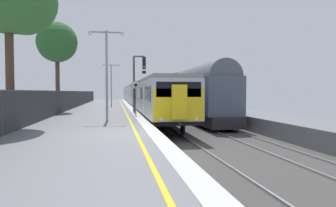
{
  "coord_description": "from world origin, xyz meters",
  "views": [
    {
      "loc": [
        -1.16,
        -12.63,
        1.7
      ],
      "look_at": [
        1.69,
        4.24,
        1.05
      ],
      "focal_mm": 33.19,
      "sensor_mm": 36.0,
      "label": 1
    }
  ],
  "objects_px": {
    "commuter_train_at_platform": "(138,95)",
    "signal_gantry": "(137,77)",
    "speed_limit_sign": "(136,93)",
    "platform_lamp_mid": "(107,67)",
    "platform_lamp_far": "(111,81)",
    "background_tree_centre": "(56,44)",
    "freight_train_adjacent_track": "(181,92)"
  },
  "relations": [
    {
      "from": "platform_lamp_far",
      "to": "signal_gantry",
      "type": "bearing_deg",
      "value": -77.73
    },
    {
      "from": "freight_train_adjacent_track",
      "to": "platform_lamp_far",
      "type": "relative_size",
      "value": 6.17
    },
    {
      "from": "freight_train_adjacent_track",
      "to": "speed_limit_sign",
      "type": "bearing_deg",
      "value": -116.27
    },
    {
      "from": "freight_train_adjacent_track",
      "to": "platform_lamp_mid",
      "type": "bearing_deg",
      "value": -115.83
    },
    {
      "from": "speed_limit_sign",
      "to": "platform_lamp_far",
      "type": "distance_m",
      "value": 14.53
    },
    {
      "from": "background_tree_centre",
      "to": "signal_gantry",
      "type": "bearing_deg",
      "value": -12.04
    },
    {
      "from": "speed_limit_sign",
      "to": "background_tree_centre",
      "type": "bearing_deg",
      "value": 140.38
    },
    {
      "from": "speed_limit_sign",
      "to": "platform_lamp_far",
      "type": "height_order",
      "value": "platform_lamp_far"
    },
    {
      "from": "commuter_train_at_platform",
      "to": "signal_gantry",
      "type": "distance_m",
      "value": 19.74
    },
    {
      "from": "freight_train_adjacent_track",
      "to": "platform_lamp_mid",
      "type": "height_order",
      "value": "platform_lamp_mid"
    },
    {
      "from": "freight_train_adjacent_track",
      "to": "background_tree_centre",
      "type": "xyz_separation_m",
      "value": [
        -12.2,
        -6.6,
        4.07
      ]
    },
    {
      "from": "platform_lamp_far",
      "to": "background_tree_centre",
      "type": "distance_m",
      "value": 10.5
    },
    {
      "from": "platform_lamp_mid",
      "to": "platform_lamp_far",
      "type": "height_order",
      "value": "platform_lamp_mid"
    },
    {
      "from": "speed_limit_sign",
      "to": "freight_train_adjacent_track",
      "type": "bearing_deg",
      "value": 63.73
    },
    {
      "from": "platform_lamp_far",
      "to": "platform_lamp_mid",
      "type": "bearing_deg",
      "value": -90.0
    },
    {
      "from": "commuter_train_at_platform",
      "to": "freight_train_adjacent_track",
      "type": "relative_size",
      "value": 2.0
    },
    {
      "from": "commuter_train_at_platform",
      "to": "signal_gantry",
      "type": "height_order",
      "value": "signal_gantry"
    },
    {
      "from": "commuter_train_at_platform",
      "to": "freight_train_adjacent_track",
      "type": "height_order",
      "value": "freight_train_adjacent_track"
    },
    {
      "from": "platform_lamp_mid",
      "to": "background_tree_centre",
      "type": "xyz_separation_m",
      "value": [
        -4.44,
        9.43,
        2.66
      ]
    },
    {
      "from": "speed_limit_sign",
      "to": "platform_lamp_mid",
      "type": "xyz_separation_m",
      "value": [
        -1.91,
        -4.17,
        1.49
      ]
    },
    {
      "from": "platform_lamp_far",
      "to": "background_tree_centre",
      "type": "relative_size",
      "value": 0.64
    },
    {
      "from": "background_tree_centre",
      "to": "speed_limit_sign",
      "type": "bearing_deg",
      "value": -39.62
    },
    {
      "from": "signal_gantry",
      "to": "platform_lamp_mid",
      "type": "bearing_deg",
      "value": -105.99
    },
    {
      "from": "platform_lamp_mid",
      "to": "platform_lamp_far",
      "type": "relative_size",
      "value": 1.06
    },
    {
      "from": "signal_gantry",
      "to": "speed_limit_sign",
      "type": "height_order",
      "value": "signal_gantry"
    },
    {
      "from": "background_tree_centre",
      "to": "platform_lamp_far",
      "type": "bearing_deg",
      "value": 63.97
    },
    {
      "from": "signal_gantry",
      "to": "background_tree_centre",
      "type": "relative_size",
      "value": 0.62
    },
    {
      "from": "commuter_train_at_platform",
      "to": "signal_gantry",
      "type": "bearing_deg",
      "value": -94.26
    },
    {
      "from": "commuter_train_at_platform",
      "to": "platform_lamp_mid",
      "type": "height_order",
      "value": "platform_lamp_mid"
    },
    {
      "from": "signal_gantry",
      "to": "platform_lamp_far",
      "type": "bearing_deg",
      "value": 102.27
    },
    {
      "from": "freight_train_adjacent_track",
      "to": "platform_lamp_far",
      "type": "bearing_deg",
      "value": 162.2
    },
    {
      "from": "freight_train_adjacent_track",
      "to": "platform_lamp_far",
      "type": "distance_m",
      "value": 8.24
    }
  ]
}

